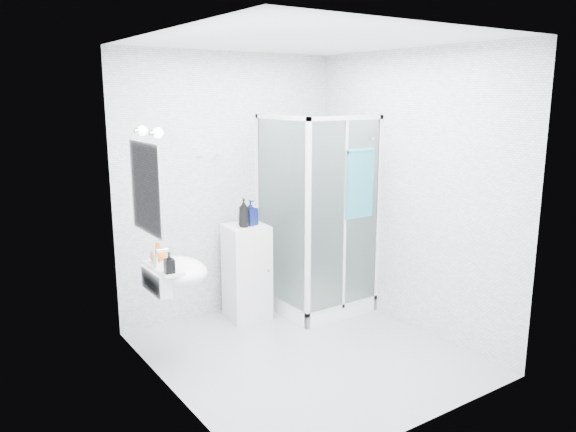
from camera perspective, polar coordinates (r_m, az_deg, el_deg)
room at (r=4.58m, az=1.95°, el=0.99°), size 2.40×2.60×2.60m
shower_enclosure at (r=5.77m, az=2.77°, el=-5.37°), size 0.90×0.95×2.00m
wall_basin at (r=4.61m, az=-11.46°, el=-5.61°), size 0.46×0.56×0.35m
mirror at (r=4.38m, az=-14.24°, el=2.78°), size 0.02×0.60×0.70m
vanity_lights at (r=4.35m, az=-13.92°, el=8.31°), size 0.10×0.40×0.08m
wall_hooks at (r=5.47m, az=-8.01°, el=6.11°), size 0.23×0.06×0.03m
storage_cabinet at (r=5.60m, az=-4.19°, el=-5.68°), size 0.43×0.44×0.95m
hand_towel at (r=5.40m, az=7.32°, el=3.48°), size 0.31×0.05×0.67m
shampoo_bottle_a at (r=5.39m, az=-4.51°, el=0.34°), size 0.13×0.13×0.28m
shampoo_bottle_b at (r=5.47m, az=-3.83°, el=0.35°), size 0.13×0.13×0.25m
soap_dispenser_orange at (r=4.65m, az=-13.07°, el=-3.63°), size 0.17×0.17×0.17m
soap_dispenser_black at (r=4.36m, az=-11.98°, el=-4.67°), size 0.08×0.08×0.16m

